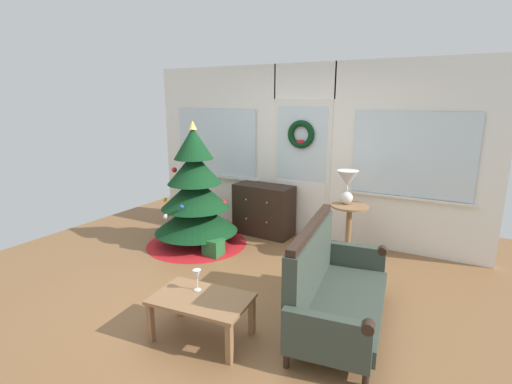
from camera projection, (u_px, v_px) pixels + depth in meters
name	position (u px, v px, depth m)	size (l,w,h in m)	color
ground_plane	(228.00, 290.00, 4.22)	(6.76, 6.76, 0.00)	brown
back_wall_with_door	(303.00, 152.00, 5.69)	(5.20, 0.19, 2.55)	white
christmas_tree	(195.00, 200.00, 5.42)	(1.44, 1.44, 1.77)	#4C331E
dresser_cabinet	(264.00, 210.00, 5.89)	(0.92, 0.48, 0.78)	black
settee_sofa	(330.00, 286.00, 3.51)	(0.90, 1.66, 0.96)	black
side_table	(349.00, 221.00, 4.97)	(0.50, 0.48, 0.72)	#8E6642
table_lamp	(347.00, 182.00, 4.92)	(0.28, 0.28, 0.44)	silver
coffee_table	(201.00, 303.00, 3.31)	(0.89, 0.60, 0.38)	#8E6642
wine_glass	(197.00, 275.00, 3.40)	(0.08, 0.08, 0.20)	silver
gift_box	(213.00, 248.00, 5.11)	(0.23, 0.21, 0.23)	#266633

